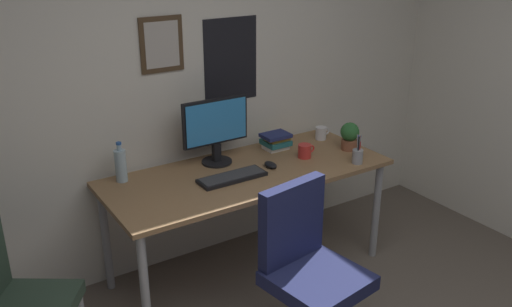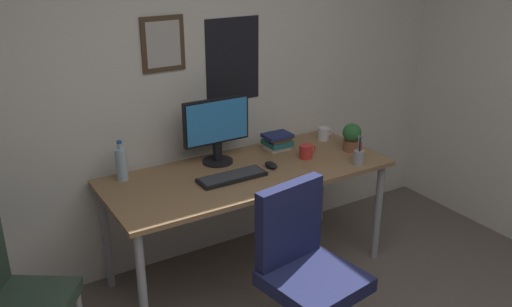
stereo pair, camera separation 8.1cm
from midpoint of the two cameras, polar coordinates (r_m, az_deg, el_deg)
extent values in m
cube|color=silver|center=(3.62, -6.77, 8.13)|extent=(4.40, 0.08, 2.60)
cube|color=#4C3823|center=(3.48, -8.97, 11.16)|extent=(0.28, 0.02, 0.34)
cube|color=beige|center=(3.47, -8.90, 11.13)|extent=(0.22, 0.00, 0.28)
cube|color=black|center=(3.72, -1.80, 9.66)|extent=(0.40, 0.01, 0.56)
cube|color=#936D47|center=(3.51, -0.19, -1.99)|extent=(1.83, 0.76, 0.03)
cylinder|color=#9EA0A5|center=(3.12, -10.95, -13.63)|extent=(0.05, 0.05, 0.72)
cylinder|color=#9EA0A5|center=(3.93, 13.10, -5.92)|extent=(0.05, 0.05, 0.72)
cylinder|color=#9EA0A5|center=(3.64, -14.61, -8.42)|extent=(0.05, 0.05, 0.72)
cylinder|color=#9EA0A5|center=(4.35, 7.30, -2.67)|extent=(0.05, 0.05, 0.72)
cube|color=#1E234C|center=(2.97, 6.85, -13.03)|extent=(0.52, 0.52, 0.08)
cube|color=#1E234C|center=(2.94, 4.25, -7.14)|extent=(0.43, 0.13, 0.45)
cube|color=#334738|center=(3.02, -21.90, -14.46)|extent=(0.58, 0.58, 0.07)
cylinder|color=black|center=(3.63, -3.35, -0.81)|extent=(0.20, 0.20, 0.01)
cube|color=black|center=(3.60, -3.38, 0.19)|extent=(0.05, 0.04, 0.12)
cube|color=black|center=(3.53, -3.49, 3.38)|extent=(0.46, 0.02, 0.30)
cube|color=#338CD8|center=(3.52, -3.34, 3.29)|extent=(0.43, 0.00, 0.27)
cube|color=black|center=(3.38, -1.82, -2.47)|extent=(0.43, 0.15, 0.02)
cube|color=#38383A|center=(3.37, -1.83, -2.27)|extent=(0.41, 0.13, 0.00)
ellipsoid|color=black|center=(3.54, 2.22, -1.20)|extent=(0.06, 0.11, 0.04)
cylinder|color=silver|center=(3.42, -13.13, -1.12)|extent=(0.07, 0.07, 0.20)
cylinder|color=silver|center=(3.38, -13.30, 0.76)|extent=(0.03, 0.03, 0.04)
cylinder|color=#2659B2|center=(3.37, -13.34, 1.16)|extent=(0.03, 0.03, 0.01)
cylinder|color=red|center=(3.70, 5.82, 0.20)|extent=(0.09, 0.09, 0.09)
torus|color=red|center=(3.73, 6.52, 0.44)|extent=(0.05, 0.01, 0.05)
cylinder|color=white|center=(4.04, 7.58, 2.04)|extent=(0.08, 0.08, 0.09)
torus|color=white|center=(4.07, 8.15, 2.23)|extent=(0.05, 0.01, 0.05)
cylinder|color=brown|center=(3.88, 10.41, 0.85)|extent=(0.11, 0.11, 0.07)
sphere|color=#2D6B33|center=(3.84, 10.51, 2.14)|extent=(0.13, 0.13, 0.13)
ellipsoid|color=#287A38|center=(3.84, 9.93, 2.52)|extent=(0.07, 0.08, 0.02)
ellipsoid|color=#287A38|center=(3.88, 10.60, 2.32)|extent=(0.07, 0.08, 0.02)
ellipsoid|color=#287A38|center=(3.80, 10.52, 2.15)|extent=(0.08, 0.07, 0.02)
cylinder|color=#9EA0A5|center=(3.64, 11.23, -0.41)|extent=(0.07, 0.07, 0.09)
cylinder|color=#263FBF|center=(3.63, 11.28, 0.79)|extent=(0.01, 0.01, 0.13)
cylinder|color=red|center=(3.62, 11.49, 0.74)|extent=(0.01, 0.01, 0.13)
cylinder|color=black|center=(3.60, 11.33, 0.65)|extent=(0.01, 0.01, 0.13)
cylinder|color=#9EA0A5|center=(3.62, 11.44, 0.83)|extent=(0.01, 0.03, 0.14)
cylinder|color=#9EA0A5|center=(3.61, 11.26, 0.78)|extent=(0.01, 0.02, 0.14)
cube|color=silver|center=(3.85, 2.84, 0.66)|extent=(0.16, 0.12, 0.03)
cube|color=#26727A|center=(3.85, 2.85, 1.15)|extent=(0.17, 0.17, 0.03)
cube|color=gold|center=(3.83, 3.01, 1.58)|extent=(0.16, 0.12, 0.03)
cube|color=navy|center=(3.80, 2.83, 1.86)|extent=(0.19, 0.15, 0.02)
camera|label=1|loc=(0.04, -89.31, 0.27)|focal=38.59mm
camera|label=2|loc=(0.04, 90.69, -0.27)|focal=38.59mm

